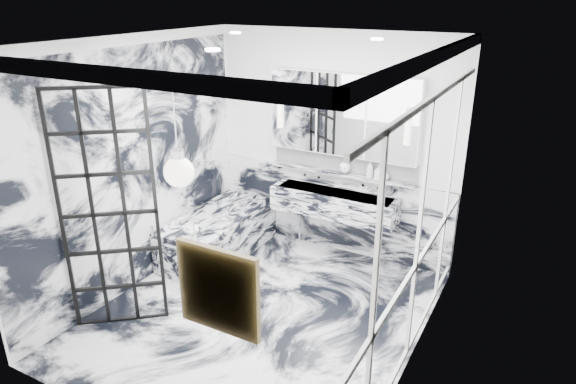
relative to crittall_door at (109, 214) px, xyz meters
The scene contains 25 objects.
floor 1.87m from the crittall_door, 33.00° to the left, with size 3.60×3.60×0.00m, color silver.
ceiling 2.14m from the crittall_door, 33.00° to the left, with size 3.60×3.60×0.00m, color white.
wall_back 2.85m from the crittall_door, 65.11° to the left, with size 3.60×3.60×0.00m, color white.
wall_front 1.59m from the crittall_door, 40.57° to the right, with size 3.60×3.60×0.00m, color white.
wall_left 0.90m from the crittall_door, 117.52° to the left, with size 3.60×3.60×0.00m, color white.
wall_right 2.91m from the crittall_door, 15.52° to the left, with size 3.60×3.60×0.00m, color white.
marble_clad_back 2.90m from the crittall_door, 64.89° to the left, with size 3.18×0.05×1.05m, color silver.
marble_clad_left 0.88m from the crittall_door, 116.65° to the left, with size 0.02×3.56×2.68m, color silver.
panel_molding 2.88m from the crittall_door, 15.63° to the left, with size 0.03×3.40×2.30m, color white.
soap_bottle_a 3.03m from the crittall_door, 55.18° to the left, with size 0.08×0.08×0.21m, color #8C5919.
soap_bottle_b 3.09m from the crittall_door, 53.52° to the left, with size 0.08×0.08×0.18m, color #4C4C51.
soap_bottle_c 3.14m from the crittall_door, 52.34° to the left, with size 0.11×0.11×0.14m, color silver.
face_pot 2.86m from the crittall_door, 60.56° to the left, with size 0.14×0.14×0.14m, color white.
amber_bottle 3.02m from the crittall_door, 55.53° to the left, with size 0.04×0.04×0.10m, color #8C5919.
flower_vase 1.09m from the crittall_door, 71.86° to the left, with size 0.08×0.08×0.12m, color silver.
crittall_door is the anchor object (origin of this frame).
artwork 2.26m from the crittall_door, 26.12° to the right, with size 0.47×0.05×0.47m, color #BD6A13.
pendant_light 1.50m from the crittall_door, 16.90° to the right, with size 0.22×0.22×0.22m, color white.
trough_sink 2.73m from the crittall_door, 60.01° to the left, with size 1.60×0.45×0.30m, color silver.
ledge 2.84m from the crittall_door, 61.68° to the left, with size 1.90×0.14×0.04m, color silver.
subway_tile 2.89m from the crittall_door, 62.26° to the left, with size 1.90×0.03×0.23m, color white.
mirror_cabinet 2.91m from the crittall_door, 61.72° to the left, with size 1.90×0.16×1.00m, color white.
sconce_left 2.53m from the crittall_door, 77.68° to the left, with size 0.07×0.07×0.40m, color white.
sconce_right 3.29m from the crittall_door, 48.02° to the left, with size 0.07×0.07×0.40m, color white.
bathtub 1.91m from the crittall_door, 89.30° to the left, with size 0.75×1.65×0.55m, color silver.
Camera 1 is at (2.46, -3.91, 3.21)m, focal length 32.00 mm.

